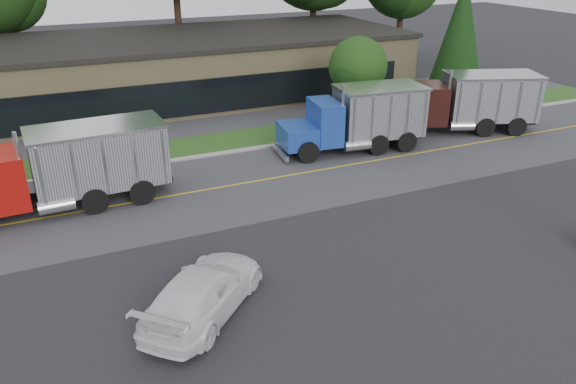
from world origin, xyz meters
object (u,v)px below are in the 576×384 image
object	(u,v)px
dump_truck_blue	(360,117)
rally_car	(204,291)
dump_truck_red	(68,167)
dump_truck_maroon	(469,101)

from	to	relation	value
dump_truck_blue	rally_car	size ratio (longest dim) A/B	1.56
dump_truck_blue	rally_car	xyz separation A→B (m)	(-11.83, -10.74, -1.06)
dump_truck_red	dump_truck_maroon	size ratio (longest dim) A/B	1.05
dump_truck_blue	dump_truck_maroon	size ratio (longest dim) A/B	0.88
dump_truck_red	dump_truck_blue	xyz separation A→B (m)	(14.77, 1.21, -0.01)
dump_truck_blue	rally_car	bearing A→B (deg)	49.27
dump_truck_red	dump_truck_blue	world-z (taller)	same
dump_truck_blue	dump_truck_maroon	distance (m)	7.47
dump_truck_blue	dump_truck_red	bearing A→B (deg)	11.74
dump_truck_red	rally_car	xyz separation A→B (m)	(2.94, -9.53, -1.06)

